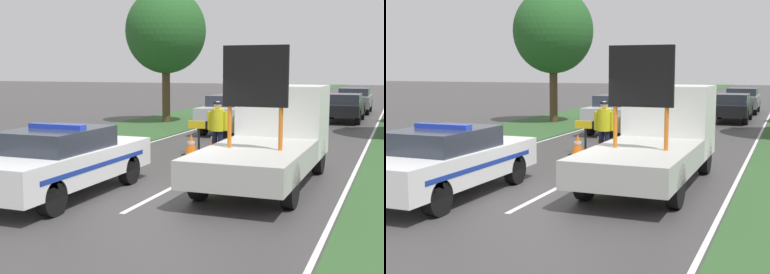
# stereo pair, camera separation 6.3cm
# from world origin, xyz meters

# --- Properties ---
(ground_plane) EXTENTS (160.00, 160.00, 0.00)m
(ground_plane) POSITION_xyz_m (0.00, 0.00, 0.00)
(ground_plane) COLOR #3D3A3A
(lane_markings) EXTENTS (7.60, 63.74, 0.01)m
(lane_markings) POSITION_xyz_m (0.00, 16.05, 0.00)
(lane_markings) COLOR silver
(lane_markings) RESTS_ON ground
(grass_verge_left) EXTENTS (4.63, 120.00, 0.03)m
(grass_verge_left) POSITION_xyz_m (-6.17, 20.00, 0.02)
(grass_verge_left) COLOR #2D5128
(grass_verge_left) RESTS_ON ground
(police_car) EXTENTS (1.86, 4.93, 1.56)m
(police_car) POSITION_xyz_m (-1.93, -0.96, 0.77)
(police_car) COLOR white
(police_car) RESTS_ON ground
(work_truck) EXTENTS (2.13, 5.89, 3.21)m
(work_truck) POSITION_xyz_m (1.93, 2.26, 1.10)
(work_truck) COLOR white
(work_truck) RESTS_ON ground
(road_barrier) EXTENTS (3.49, 0.08, 1.06)m
(road_barrier) POSITION_xyz_m (0.25, 5.31, 0.89)
(road_barrier) COLOR black
(road_barrier) RESTS_ON ground
(police_officer) EXTENTS (0.63, 0.40, 1.76)m
(police_officer) POSITION_xyz_m (-0.23, 4.46, 1.05)
(police_officer) COLOR #191E38
(police_officer) RESTS_ON ground
(pedestrian_civilian) EXTENTS (0.56, 0.36, 1.56)m
(pedestrian_civilian) POSITION_xyz_m (0.31, 4.93, 0.91)
(pedestrian_civilian) COLOR #232326
(pedestrian_civilian) RESTS_ON ground
(traffic_cone_near_police) EXTENTS (0.51, 0.51, 0.70)m
(traffic_cone_near_police) POSITION_xyz_m (-0.96, 6.27, 0.35)
(traffic_cone_near_police) COLOR black
(traffic_cone_near_police) RESTS_ON ground
(traffic_cone_centre_front) EXTENTS (0.48, 0.48, 0.67)m
(traffic_cone_centre_front) POSITION_xyz_m (-1.33, 5.10, 0.33)
(traffic_cone_centre_front) COLOR black
(traffic_cone_centre_front) RESTS_ON ground
(traffic_cone_near_truck) EXTENTS (0.48, 0.48, 0.66)m
(traffic_cone_near_truck) POSITION_xyz_m (0.08, 3.61, 0.33)
(traffic_cone_near_truck) COLOR black
(traffic_cone_near_truck) RESTS_ON ground
(queued_car_sedan_silver) EXTENTS (1.83, 4.61, 1.60)m
(queued_car_sedan_silver) POSITION_xyz_m (-1.90, 11.29, 0.86)
(queued_car_sedan_silver) COLOR #B2B2B7
(queued_car_sedan_silver) RESTS_ON ground
(queued_car_sedan_black) EXTENTS (1.80, 4.48, 1.43)m
(queued_car_sedan_black) POSITION_xyz_m (2.09, 17.77, 0.77)
(queued_car_sedan_black) COLOR black
(queued_car_sedan_black) RESTS_ON ground
(queued_car_suv_grey) EXTENTS (1.92, 4.28, 1.52)m
(queued_car_suv_grey) POSITION_xyz_m (2.11, 23.50, 0.82)
(queued_car_suv_grey) COLOR slate
(queued_car_suv_grey) RESTS_ON ground
(roadside_tree_near_left) EXTENTS (3.98, 3.98, 6.65)m
(roadside_tree_near_left) POSITION_xyz_m (-6.21, 14.01, 4.53)
(roadside_tree_near_left) COLOR #4C3823
(roadside_tree_near_left) RESTS_ON ground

